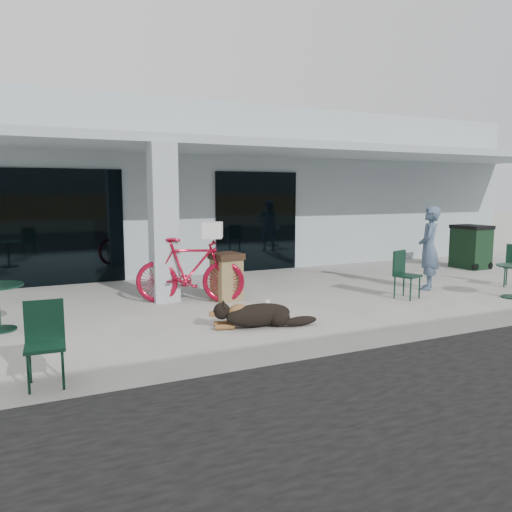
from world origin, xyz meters
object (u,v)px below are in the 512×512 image
bicycle (190,270)px  cafe_chair_far_a (407,275)px  trash_receptacle (226,277)px  wheeled_bin (471,247)px  dog (259,314)px  cafe_chair_near (45,345)px  person (429,248)px

bicycle → cafe_chair_far_a: 4.40m
trash_receptacle → wheeled_bin: (7.89, 1.00, 0.13)m
dog → cafe_chair_near: (-3.23, -1.23, 0.26)m
cafe_chair_far_a → trash_receptacle: bearing=138.6°
bicycle → cafe_chair_far_a: bicycle is taller
dog → cafe_chair_far_a: bearing=24.5°
bicycle → cafe_chair_near: bearing=165.0°
cafe_chair_near → person: bearing=20.4°
bicycle → cafe_chair_far_a: (4.13, -1.52, -0.15)m
dog → wheeled_bin: 8.72m
bicycle → cafe_chair_near: (-2.77, -3.40, -0.16)m
bicycle → trash_receptacle: bearing=-73.6°
dog → wheeled_bin: bearing=35.1°
person → trash_receptacle: person is taller
bicycle → person: 5.32m
bicycle → cafe_chair_near: bicycle is taller
trash_receptacle → dog: bearing=-97.4°
trash_receptacle → wheeled_bin: 7.95m
bicycle → cafe_chair_far_a: bearing=-86.0°
bicycle → trash_receptacle: (0.73, -0.10, -0.16)m
wheeled_bin → cafe_chair_far_a: bearing=-153.1°
bicycle → person: size_ratio=1.15×
cafe_chair_far_a → wheeled_bin: wheeled_bin is taller
dog → wheeled_bin: (8.15, 3.07, 0.40)m
cafe_chair_far_a → person: person is taller
bicycle → person: bearing=-76.1°
cafe_chair_near → person: (8.00, 2.45, 0.45)m
cafe_chair_near → wheeled_bin: size_ratio=0.78×
person → wheeled_bin: size_ratio=1.51×
dog → person: bearing=28.8°
cafe_chair_near → cafe_chair_far_a: bearing=18.7°
cafe_chair_near → trash_receptacle: bearing=46.8°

